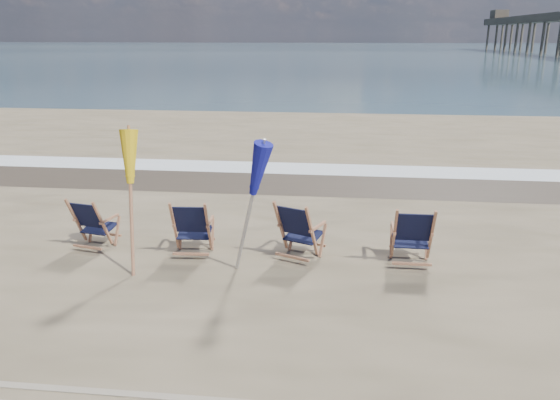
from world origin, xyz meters
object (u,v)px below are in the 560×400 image
(beach_chair_3, at_px, (431,238))
(umbrella_yellow, at_px, (128,165))
(beach_chair_0, at_px, (103,226))
(umbrella_blue, at_px, (248,170))
(beach_chair_2, at_px, (312,234))
(beach_chair_1, at_px, (208,229))

(beach_chair_3, relative_size, umbrella_yellow, 0.46)
(beach_chair_0, distance_m, umbrella_yellow, 1.66)
(beach_chair_0, height_order, umbrella_yellow, umbrella_yellow)
(umbrella_yellow, xyz_separation_m, umbrella_blue, (1.88, 0.07, -0.05))
(beach_chair_2, height_order, umbrella_yellow, umbrella_yellow)
(beach_chair_0, relative_size, beach_chair_3, 0.93)
(umbrella_yellow, relative_size, umbrella_blue, 1.03)
(beach_chair_0, height_order, umbrella_blue, umbrella_blue)
(umbrella_yellow, bearing_deg, umbrella_blue, 2.08)
(beach_chair_0, bearing_deg, umbrella_blue, 179.33)
(beach_chair_0, bearing_deg, beach_chair_1, -169.05)
(beach_chair_0, bearing_deg, umbrella_yellow, 152.87)
(beach_chair_0, xyz_separation_m, beach_chair_3, (5.63, -0.04, 0.04))
(beach_chair_0, xyz_separation_m, umbrella_blue, (2.70, -0.59, 1.22))
(beach_chair_3, bearing_deg, beach_chair_1, -0.19)
(umbrella_blue, bearing_deg, beach_chair_3, 10.64)
(beach_chair_1, bearing_deg, umbrella_blue, 141.00)
(beach_chair_1, distance_m, umbrella_blue, 1.55)
(beach_chair_1, relative_size, beach_chair_3, 0.98)
(umbrella_blue, bearing_deg, umbrella_yellow, -177.92)
(beach_chair_0, xyz_separation_m, beach_chair_2, (3.68, -0.11, 0.04))
(umbrella_yellow, bearing_deg, beach_chair_2, 10.95)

